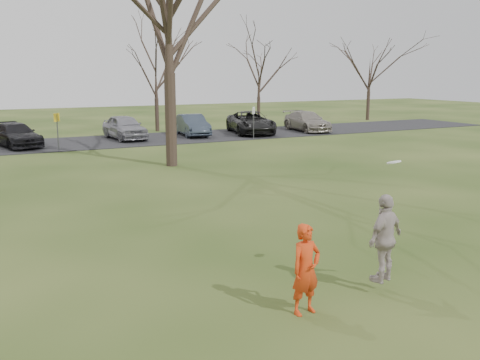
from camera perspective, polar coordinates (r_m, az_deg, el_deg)
name	(u,v)px	position (r m, az deg, el deg)	size (l,w,h in m)	color
ground	(331,291)	(10.75, 9.81, -11.71)	(120.00, 120.00, 0.00)	#1E380F
parking_strip	(86,143)	(33.69, -16.27, 3.88)	(62.00, 6.50, 0.04)	black
player_defender	(306,269)	(9.48, 7.11, -9.52)	(0.60, 0.39, 1.64)	red
car_3	(16,135)	(33.02, -22.98, 4.49)	(1.86, 4.58, 1.33)	black
car_4	(125,127)	(34.69, -12.32, 5.60)	(1.82, 4.52, 1.54)	gray
car_5	(192,125)	(35.96, -5.18, 5.92)	(1.50, 4.30, 1.42)	#2F3846
car_6	(251,122)	(37.08, 1.17, 6.22)	(2.54, 5.52, 1.53)	black
car_7	(307,121)	(39.07, 7.23, 6.29)	(1.96, 4.81, 1.40)	gray
catching_play	(385,238)	(10.54, 15.36, -6.04)	(1.09, 0.70, 2.34)	#B0A29E
sign_yellow	(57,125)	(30.28, -19.09, 5.63)	(0.35, 0.35, 2.08)	#47474C
sign_white	(254,117)	(34.00, 1.48, 6.83)	(0.35, 0.35, 2.08)	#47474C
big_tree	(168,7)	(24.40, -7.78, 17.96)	(9.00, 9.00, 14.00)	#352821
small_tree_row	(132,77)	(39.34, -11.59, 10.79)	(55.00, 5.90, 8.50)	#352821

